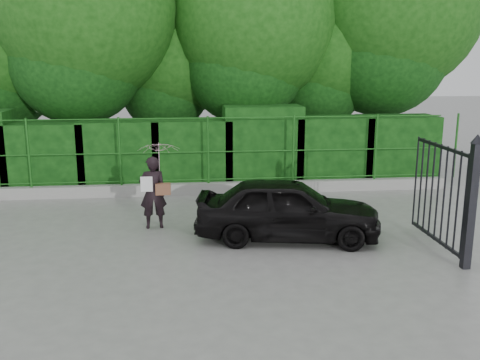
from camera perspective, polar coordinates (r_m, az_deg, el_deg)
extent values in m
plane|color=gray|center=(10.15, -4.40, -7.83)|extent=(80.00, 80.00, 0.00)
cube|color=#9E9E99|center=(14.41, -4.96, -0.95)|extent=(14.00, 0.25, 0.30)
cylinder|color=#1B5918|center=(14.74, -21.62, 2.67)|extent=(0.06, 0.06, 1.80)
cylinder|color=#1B5918|center=(14.29, -12.69, 2.97)|extent=(0.06, 0.06, 1.80)
cylinder|color=#1B5918|center=(14.21, -3.43, 3.21)|extent=(0.06, 0.06, 1.80)
cylinder|color=#1B5918|center=(14.49, 5.71, 3.36)|extent=(0.06, 0.06, 1.80)
cylinder|color=#1B5918|center=(15.13, 14.29, 3.42)|extent=(0.06, 0.06, 1.80)
cylinder|color=#1B5918|center=(16.07, 22.02, 3.42)|extent=(0.06, 0.06, 1.80)
cylinder|color=#1B5918|center=(14.35, -4.98, 0.02)|extent=(13.60, 0.03, 0.03)
cylinder|color=#1B5918|center=(14.20, -5.04, 2.97)|extent=(13.60, 0.03, 0.03)
cylinder|color=#1B5918|center=(14.08, -5.11, 6.58)|extent=(13.60, 0.03, 0.03)
cube|color=black|center=(15.68, -19.88, 2.39)|extent=(2.20, 1.20, 1.87)
cube|color=black|center=(15.32, -12.61, 2.68)|extent=(2.20, 1.20, 1.90)
cube|color=black|center=(15.22, -5.10, 2.88)|extent=(2.20, 1.20, 1.90)
cube|color=black|center=(15.35, 2.38, 3.70)|extent=(2.20, 1.20, 2.27)
cube|color=black|center=(15.79, 9.59, 3.17)|extent=(2.20, 1.20, 1.93)
cube|color=black|center=(16.44, 16.33, 3.23)|extent=(2.20, 1.20, 1.94)
cylinder|color=black|center=(18.35, -22.87, 6.54)|extent=(0.36, 0.36, 3.75)
sphere|color=#14470F|center=(18.27, -23.50, 13.55)|extent=(4.50, 4.50, 4.50)
cylinder|color=black|center=(16.97, -15.58, 7.91)|extent=(0.36, 0.36, 4.50)
sphere|color=#14470F|center=(16.97, -16.15, 17.02)|extent=(5.40, 5.40, 5.40)
cylinder|color=black|center=(18.10, -6.92, 6.58)|extent=(0.36, 0.36, 3.25)
sphere|color=#14470F|center=(17.99, -7.09, 12.76)|extent=(3.90, 3.90, 3.90)
cylinder|color=black|center=(17.20, 1.43, 8.02)|extent=(0.36, 0.36, 4.25)
sphere|color=#14470F|center=(17.17, 1.48, 16.53)|extent=(5.10, 5.10, 5.10)
cylinder|color=black|center=(18.40, 8.94, 7.01)|extent=(0.36, 0.36, 3.50)
sphere|color=#14470F|center=(18.31, 9.17, 13.56)|extent=(4.20, 4.20, 4.20)
cylinder|color=black|center=(18.59, 15.36, 8.71)|extent=(0.36, 0.36, 4.75)
sphere|color=#14470F|center=(18.63, 15.91, 17.47)|extent=(5.70, 5.70, 5.70)
cube|color=black|center=(9.91, 23.39, -2.70)|extent=(0.14, 0.14, 2.20)
cone|color=black|center=(9.68, 24.01, 4.04)|extent=(0.22, 0.22, 0.16)
cube|color=black|center=(11.15, 20.09, -5.86)|extent=(0.05, 2.00, 0.06)
cube|color=black|center=(10.73, 20.83, 3.29)|extent=(0.05, 2.00, 0.06)
cylinder|color=black|center=(10.09, 22.82, -2.68)|extent=(0.04, 0.04, 1.90)
cylinder|color=black|center=(10.30, 22.16, -2.32)|extent=(0.04, 0.04, 1.90)
cylinder|color=black|center=(10.52, 21.53, -1.97)|extent=(0.04, 0.04, 1.90)
cylinder|color=black|center=(10.73, 20.92, -1.63)|extent=(0.04, 0.04, 1.90)
cylinder|color=black|center=(10.95, 20.34, -1.31)|extent=(0.04, 0.04, 1.90)
cylinder|color=black|center=(11.16, 19.78, -1.00)|extent=(0.04, 0.04, 1.90)
cylinder|color=black|center=(11.38, 19.24, -0.70)|extent=(0.04, 0.04, 1.90)
cylinder|color=black|center=(11.60, 18.72, -0.41)|extent=(0.04, 0.04, 1.90)
cylinder|color=black|center=(11.82, 18.23, -0.14)|extent=(0.04, 0.04, 1.90)
imported|color=black|center=(11.54, -9.27, -1.32)|extent=(0.60, 0.42, 1.57)
imported|color=silver|center=(11.44, -8.62, 2.00)|extent=(0.88, 0.89, 0.80)
cube|color=brown|center=(11.43, -8.20, -0.96)|extent=(0.32, 0.15, 0.24)
cube|color=white|center=(11.38, -9.94, -0.44)|extent=(0.25, 0.02, 0.32)
imported|color=black|center=(10.78, 5.11, -3.07)|extent=(3.88, 2.10, 1.25)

